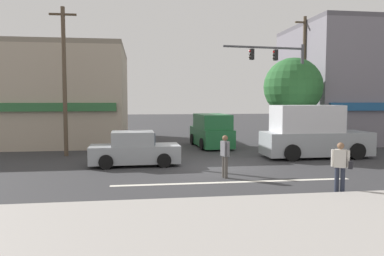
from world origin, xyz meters
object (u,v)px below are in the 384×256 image
box_truck_crossing_leftbound (312,134)px  pedestrian_mid_crossing (225,154)px  traffic_light_mast (286,80)px  van_parked_curbside (211,131)px  street_tree (293,87)px  pedestrian_foreground_with_bag (341,165)px  utility_pole_far_right (304,78)px  sedan_approaching_near (135,150)px  utility_pole_near_left (64,80)px

box_truck_crossing_leftbound → pedestrian_mid_crossing: 7.22m
traffic_light_mast → van_parked_curbside: traffic_light_mast is taller
box_truck_crossing_leftbound → pedestrian_mid_crossing: (-5.72, -4.40, -0.30)m
street_tree → van_parked_curbside: street_tree is taller
van_parked_curbside → pedestrian_foreground_with_bag: 12.49m
utility_pole_far_right → sedan_approaching_near: (-11.51, -7.23, -3.79)m
utility_pole_near_left → box_truck_crossing_leftbound: (12.92, -2.37, -2.85)m
box_truck_crossing_leftbound → pedestrian_mid_crossing: size_ratio=3.36×
box_truck_crossing_leftbound → sedan_approaching_near: bearing=-173.6°
street_tree → utility_pole_near_left: (-13.23, -0.98, 0.32)m
street_tree → traffic_light_mast: size_ratio=0.90×
utility_pole_far_right → pedestrian_mid_crossing: bearing=-127.1°
traffic_light_mast → pedestrian_foreground_with_bag: traffic_light_mast is taller
utility_pole_near_left → pedestrian_foreground_with_bag: 14.52m
sedan_approaching_near → pedestrian_foreground_with_bag: bearing=-43.2°
utility_pole_near_left → van_parked_curbside: 9.44m
utility_pole_near_left → utility_pole_far_right: utility_pole_far_right is taller
traffic_light_mast → pedestrian_mid_crossing: traffic_light_mast is taller
street_tree → box_truck_crossing_leftbound: 4.21m
utility_pole_near_left → box_truck_crossing_leftbound: 13.44m
sedan_approaching_near → pedestrian_foreground_with_bag: pedestrian_foreground_with_bag is taller
utility_pole_near_left → pedestrian_mid_crossing: utility_pole_near_left is taller
utility_pole_far_right → box_truck_crossing_leftbound: (-2.29, -6.20, -3.25)m
street_tree → pedestrian_foreground_with_bag: bearing=-105.1°
street_tree → pedestrian_foreground_with_bag: 11.38m
utility_pole_near_left → pedestrian_foreground_with_bag: size_ratio=4.74×
street_tree → utility_pole_far_right: size_ratio=0.64×
traffic_light_mast → sedan_approaching_near: 9.80m
street_tree → sedan_approaching_near: size_ratio=1.34×
utility_pole_far_right → utility_pole_near_left: bearing=-165.9°
box_truck_crossing_leftbound → van_parked_curbside: 6.71m
box_truck_crossing_leftbound → van_parked_curbside: box_truck_crossing_leftbound is taller
utility_pole_near_left → van_parked_curbside: utility_pole_near_left is taller
van_parked_curbside → street_tree: bearing=-19.9°
utility_pole_near_left → sedan_approaching_near: size_ratio=1.91×
utility_pole_near_left → sedan_approaching_near: 6.06m
box_truck_crossing_leftbound → sedan_approaching_near: box_truck_crossing_leftbound is taller
box_truck_crossing_leftbound → pedestrian_mid_crossing: bearing=-142.4°
utility_pole_near_left → box_truck_crossing_leftbound: utility_pole_near_left is taller
van_parked_curbside → pedestrian_mid_crossing: (-1.30, -9.45, -0.06)m
utility_pole_near_left → utility_pole_far_right: size_ratio=0.91×
box_truck_crossing_leftbound → van_parked_curbside: bearing=131.1°
street_tree → traffic_light_mast: 1.59m
utility_pole_near_left → pedestrian_foreground_with_bag: (10.36, -9.66, -3.16)m
traffic_light_mast → van_parked_curbside: (-3.79, 2.94, -3.17)m
utility_pole_far_right → sedan_approaching_near: utility_pole_far_right is taller
van_parked_curbside → sedan_approaching_near: bearing=-128.3°
utility_pole_far_right → pedestrian_mid_crossing: utility_pole_far_right is taller
utility_pole_far_right → traffic_light_mast: (-2.91, -4.08, -0.33)m
sedan_approaching_near → van_parked_curbside: van_parked_curbside is taller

